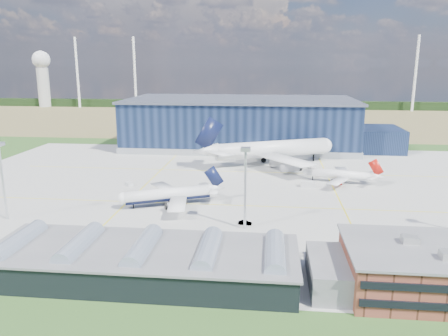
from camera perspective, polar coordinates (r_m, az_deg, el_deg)
ground at (r=151.48m, az=-0.37°, el=-3.65°), size 600.00×600.00×0.00m
apron at (r=161.00m, az=0.04°, el=-2.59°), size 220.00×160.00×0.08m
farmland at (r=366.88m, az=3.55°, el=6.52°), size 600.00×220.00×0.01m
treeline at (r=445.93m, az=4.05°, el=8.28°), size 600.00×8.00×8.00m
horizon_dressing at (r=485.02m, az=-19.63°, el=11.55°), size 440.20×18.00×70.00m
hangar at (r=241.25m, az=2.86°, el=5.64°), size 145.00×62.00×26.10m
glass_concourse at (r=96.09m, az=-8.44°, el=-11.95°), size 78.00×23.00×8.60m
light_mast_west at (r=140.18m, az=-27.09°, el=-0.05°), size 2.60×2.60×23.00m
light_mast_center at (r=117.67m, az=2.81°, el=-0.92°), size 2.60×2.60×23.00m
airliner_navy at (r=141.19m, az=-7.37°, el=-2.60°), size 46.61×46.22×11.58m
airliner_red at (r=172.41m, az=14.71°, el=-0.24°), size 37.17×36.69×10.03m
airliner_widebody at (r=196.82m, az=6.36°, el=3.59°), size 88.65×87.91×22.02m
gse_tug_b at (r=110.91m, az=-9.16°, el=-10.14°), size 3.05×3.11×1.13m
gse_van_a at (r=164.11m, az=10.96°, el=-2.12°), size 5.74×3.51×2.33m
gse_cart_a at (r=194.57m, az=11.47°, el=0.15°), size 2.78×3.22×1.18m
gse_van_b at (r=181.62m, az=12.01°, el=-0.66°), size 4.81×5.22×2.24m
gse_tug_c at (r=211.39m, az=0.57°, el=1.51°), size 2.86×3.55×1.35m
gse_cart_b at (r=167.14m, az=-12.28°, el=-2.06°), size 3.88×3.91×1.43m
car_a at (r=107.11m, az=-0.68°, el=-10.86°), size 3.34×1.81×1.08m
car_b at (r=125.00m, az=2.77°, el=-7.16°), size 3.97×1.75×1.27m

